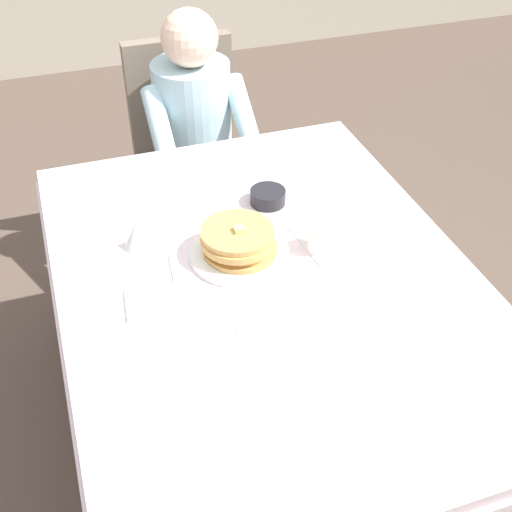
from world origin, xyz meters
name	(u,v)px	position (x,y,z in m)	size (l,w,h in m)	color
ground_plane	(265,441)	(0.00, 0.00, 0.00)	(14.00, 14.00, 0.00)	brown
dining_table_main	(268,300)	(0.00, 0.00, 0.65)	(1.12, 1.52, 0.74)	silver
chair_diner	(188,140)	(0.06, 1.17, 0.53)	(0.44, 0.45, 0.93)	#7A6B5B
diner_person	(196,127)	(0.06, 1.01, 0.67)	(0.40, 0.43, 1.12)	silver
plate_breakfast	(240,253)	(-0.05, 0.11, 0.75)	(0.28, 0.28, 0.02)	white
breakfast_stack	(239,241)	(-0.05, 0.11, 0.79)	(0.21, 0.21, 0.08)	tan
cup_coffee	(322,237)	(0.18, 0.06, 0.78)	(0.11, 0.08, 0.08)	white
bowl_butter	(268,197)	(0.12, 0.33, 0.76)	(0.11, 0.11, 0.04)	black
syrup_pitcher	(136,236)	(-0.31, 0.24, 0.78)	(0.08, 0.08, 0.07)	silver
fork_left_of_plate	(175,273)	(-0.24, 0.09, 0.74)	(0.18, 0.01, 0.01)	silver
knife_right_of_plate	(306,246)	(0.14, 0.09, 0.74)	(0.20, 0.01, 0.01)	silver
spoon_near_edge	(266,330)	(-0.07, -0.19, 0.74)	(0.15, 0.01, 0.01)	silver
napkin_folded	(159,301)	(-0.30, -0.01, 0.74)	(0.17, 0.12, 0.01)	white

